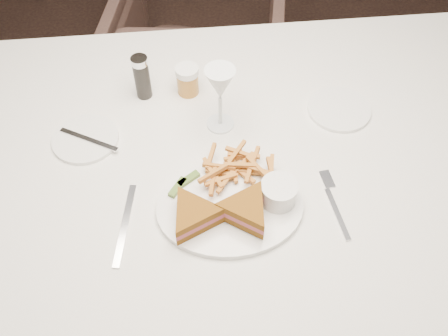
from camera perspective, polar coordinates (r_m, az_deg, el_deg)
name	(u,v)px	position (r m, az deg, el deg)	size (l,w,h in m)	color
ground	(241,235)	(1.93, 1.91, -7.64)	(5.00, 5.00, 0.00)	black
table	(222,244)	(1.48, -0.23, -8.71)	(1.57, 1.05, 0.75)	silver
chair_far	(200,52)	(2.12, -2.80, 13.10)	(0.66, 0.62, 0.68)	#412D28
table_setting	(224,165)	(1.11, -0.03, 0.29)	(0.80, 0.62, 0.18)	white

